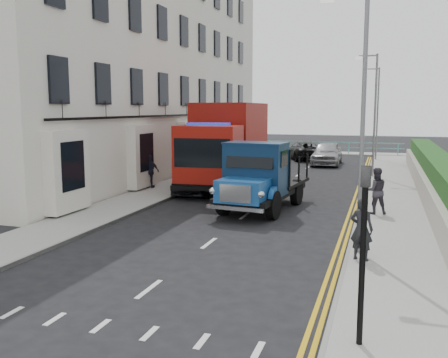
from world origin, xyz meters
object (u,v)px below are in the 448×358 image
lamp_mid (373,108)px  red_lorry (227,143)px  bedford_lorry (257,181)px  lamp_far (376,108)px  pedestrian_east_near (362,229)px  parked_car_front (198,177)px  lamp_near (358,108)px

lamp_mid → red_lorry: bearing=-139.9°
lamp_mid → bedford_lorry: lamp_mid is taller
lamp_far → pedestrian_east_near: size_ratio=4.33×
parked_car_front → bedford_lorry: bearing=-49.8°
lamp_mid → lamp_far: (0.00, 10.00, 0.00)m
lamp_far → parked_car_front: lamp_far is taller
parked_car_front → lamp_near: bearing=-53.6°
lamp_near → lamp_mid: size_ratio=1.00×
lamp_far → parked_car_front: bearing=-113.6°
lamp_far → bedford_lorry: size_ratio=1.20×
bedford_lorry → red_lorry: size_ratio=0.71×
red_lorry → lamp_far: bearing=63.4°
lamp_near → lamp_mid: 16.00m
lamp_near → red_lorry: (-6.83, 10.25, -1.73)m
red_lorry → parked_car_front: 2.55m
lamp_mid → bedford_lorry: (-3.90, -11.23, -2.76)m
pedestrian_east_near → lamp_near: bearing=-58.6°
lamp_far → parked_car_front: 19.49m
lamp_mid → red_lorry: size_ratio=0.85×
lamp_far → pedestrian_east_near: bearing=-89.5°
lamp_far → parked_car_front: size_ratio=1.64×
pedestrian_east_near → lamp_mid: bearing=-75.7°
parked_car_front → pedestrian_east_near: (7.92, -9.09, 0.20)m
lamp_mid → red_lorry: (-6.83, -5.75, -1.73)m
parked_car_front → red_lorry: bearing=58.7°
lamp_mid → red_lorry: 9.10m
red_lorry → parked_car_front: red_lorry is taller
red_lorry → bedford_lorry: bearing=-64.9°
lamp_far → parked_car_front: (-7.70, -17.60, -3.27)m
lamp_near → red_lorry: lamp_near is taller
lamp_near → bedford_lorry: 6.75m
lamp_mid → red_lorry: lamp_mid is taller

